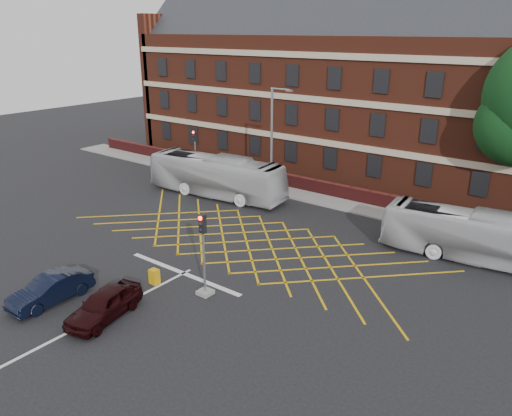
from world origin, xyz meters
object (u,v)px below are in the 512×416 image
Objects in this scene: street_lamp at (272,163)px; direction_signs at (200,162)px; traffic_light_near at (204,262)px; traffic_light_far at (195,159)px; car_navy at (51,289)px; bus_right at (477,236)px; car_maroon at (104,305)px; utility_cabinet at (154,277)px; bus_left at (216,176)px.

street_lamp is 8.97m from direction_signs.
traffic_light_near is 20.77m from traffic_light_far.
street_lamp is (-0.46, 18.99, 2.23)m from car_navy.
bus_right reaches higher than car_maroon.
utility_cabinet is (-2.85, -0.79, -1.36)m from traffic_light_near.
car_maroon is 5.01m from traffic_light_near.
traffic_light_far reaches higher than bus_right.
direction_signs is (-8.75, 1.26, -1.52)m from street_lamp.
traffic_light_far is at bearing 135.08° from traffic_light_near.
bus_left reaches higher than bus_right.
bus_left is at bearing -33.54° from direction_signs.
traffic_light_near is at bearing 52.12° from car_maroon.
bus_left is 17.76m from car_navy.
direction_signs is (-12.48, 19.58, 0.69)m from car_maroon.
bus_left is 14.40× the size of utility_cabinet.
bus_right is at bearing 52.06° from traffic_light_near.
car_navy is at bearing -64.85° from traffic_light_far.
car_maroon is 5.01× the size of utility_cabinet.
direction_signs is (-9.21, 20.25, 0.70)m from car_navy.
direction_signs is at bearing 76.69° from bus_right.
car_maroon is (3.27, 0.67, 0.01)m from car_navy.
bus_left is 4.65m from street_lamp.
traffic_light_far reaches higher than direction_signs.
street_lamp is 15.24m from utility_cabinet.
bus_right is 2.45× the size of traffic_light_far.
street_lamp is at bearing 90.02° from car_maroon.
street_lamp reaches higher than traffic_light_near.
car_navy reaches higher than utility_cabinet.
bus_left is at bearing -155.62° from street_lamp.
utility_cabinet is (7.12, -12.87, -1.22)m from bus_left.
direction_signs is 2.73× the size of utility_cabinet.
traffic_light_far reaches higher than bus_left.
direction_signs is (0.05, 0.53, -0.39)m from traffic_light_far.
bus_right is 24.40m from direction_signs.
car_navy is 19.12m from street_lamp.
street_lamp reaches higher than utility_cabinet.
car_navy is 0.96× the size of traffic_light_near.
bus_left is 2.88× the size of car_maroon.
bus_right is 18.06m from utility_cabinet.
utility_cabinet is (11.85, -15.45, -1.36)m from traffic_light_far.
traffic_light_near is (9.97, -12.09, 0.15)m from bus_left.
bus_left is 2.72× the size of traffic_light_near.
street_lamp is (4.07, 1.84, 1.28)m from bus_left.
traffic_light_far is at bearing 114.05° from car_navy.
utility_cabinet is (-12.42, -13.07, -1.06)m from bus_right.
car_navy is at bearing -88.61° from street_lamp.
traffic_light_far is at bearing 111.84° from car_maroon.
traffic_light_near is at bearing -46.02° from direction_signs.
bus_right is at bearing 43.32° from car_maroon.
car_maroon is 23.23m from direction_signs.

